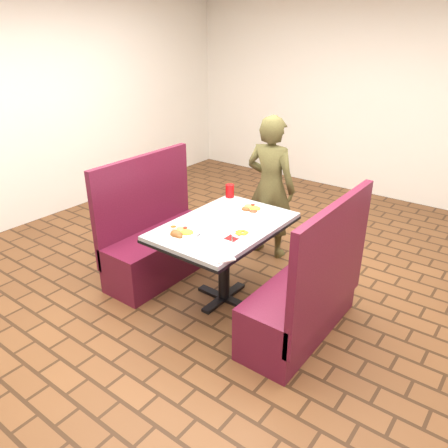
# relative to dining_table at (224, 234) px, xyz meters

# --- Properties ---
(room) EXTENTS (7.00, 7.04, 2.82)m
(room) POSITION_rel_dining_table_xyz_m (0.00, 0.00, 1.26)
(room) COLOR brown
(room) RESTS_ON ground
(dining_table) EXTENTS (0.81, 1.21, 0.75)m
(dining_table) POSITION_rel_dining_table_xyz_m (0.00, 0.00, 0.00)
(dining_table) COLOR #AAADAF
(dining_table) RESTS_ON ground
(booth_bench_left) EXTENTS (0.47, 1.20, 1.17)m
(booth_bench_left) POSITION_rel_dining_table_xyz_m (-0.80, 0.00, -0.32)
(booth_bench_left) COLOR maroon
(booth_bench_left) RESTS_ON ground
(booth_bench_right) EXTENTS (0.47, 1.20, 1.17)m
(booth_bench_right) POSITION_rel_dining_table_xyz_m (0.80, 0.00, -0.32)
(booth_bench_right) COLOR maroon
(booth_bench_right) RESTS_ON ground
(diner_person) EXTENTS (0.56, 0.38, 1.49)m
(diner_person) POSITION_rel_dining_table_xyz_m (-0.17, 1.02, 0.09)
(diner_person) COLOR brown
(diner_person) RESTS_ON ground
(near_dinner_plate) EXTENTS (0.25, 0.25, 0.08)m
(near_dinner_plate) POSITION_rel_dining_table_xyz_m (-0.15, -0.37, 0.12)
(near_dinner_plate) COLOR white
(near_dinner_plate) RESTS_ON dining_table
(far_dinner_plate) EXTENTS (0.25, 0.25, 0.06)m
(far_dinner_plate) POSITION_rel_dining_table_xyz_m (0.02, 0.38, 0.12)
(far_dinner_plate) COLOR white
(far_dinner_plate) RESTS_ON dining_table
(plantain_plate) EXTENTS (0.17, 0.17, 0.03)m
(plantain_plate) POSITION_rel_dining_table_xyz_m (0.23, -0.08, 0.11)
(plantain_plate) COLOR white
(plantain_plate) RESTS_ON dining_table
(maroon_napkin) EXTENTS (0.10, 0.10, 0.00)m
(maroon_napkin) POSITION_rel_dining_table_xyz_m (0.21, -0.18, 0.10)
(maroon_napkin) COLOR maroon
(maroon_napkin) RESTS_ON dining_table
(spoon_utensil) EXTENTS (0.08, 0.10, 0.00)m
(spoon_utensil) POSITION_rel_dining_table_xyz_m (0.21, -0.18, 0.10)
(spoon_utensil) COLOR silver
(spoon_utensil) RESTS_ON dining_table
(red_tumbler) EXTENTS (0.08, 0.08, 0.12)m
(red_tumbler) POSITION_rel_dining_table_xyz_m (-0.34, 0.55, 0.16)
(red_tumbler) COLOR red
(red_tumbler) RESTS_ON dining_table
(paper_napkin) EXTENTS (0.23, 0.22, 0.01)m
(paper_napkin) POSITION_rel_dining_table_xyz_m (0.33, -0.46, 0.10)
(paper_napkin) COLOR white
(paper_napkin) RESTS_ON dining_table
(knife_utensil) EXTENTS (0.03, 0.16, 0.00)m
(knife_utensil) POSITION_rel_dining_table_xyz_m (-0.03, -0.37, 0.11)
(knife_utensil) COLOR silver
(knife_utensil) RESTS_ON dining_table
(fork_utensil) EXTENTS (0.05, 0.16, 0.00)m
(fork_utensil) POSITION_rel_dining_table_xyz_m (-0.07, -0.38, 0.11)
(fork_utensil) COLOR #BCBCC1
(fork_utensil) RESTS_ON dining_table
(lettuce_shreds) EXTENTS (0.28, 0.32, 0.00)m
(lettuce_shreds) POSITION_rel_dining_table_xyz_m (0.04, 0.06, 0.10)
(lettuce_shreds) COLOR #7CB347
(lettuce_shreds) RESTS_ON dining_table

